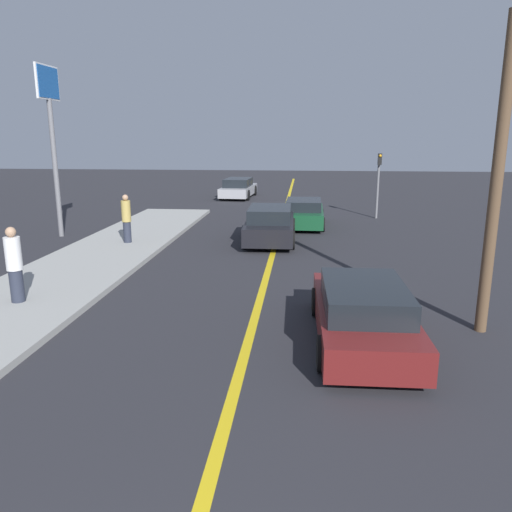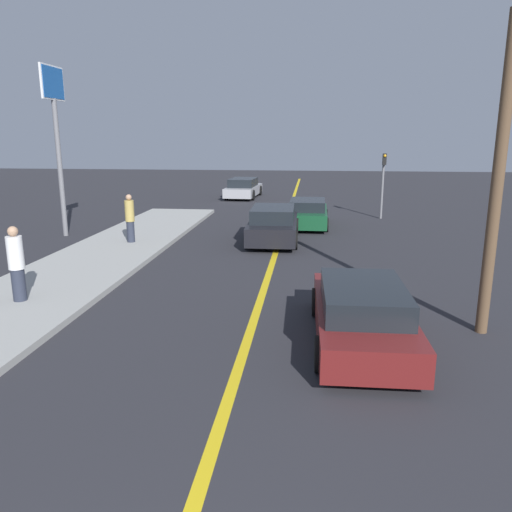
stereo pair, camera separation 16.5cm
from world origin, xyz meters
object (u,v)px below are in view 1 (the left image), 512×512
at_px(traffic_light, 378,178).
at_px(roadside_sign, 50,114).
at_px(car_ahead_center, 270,225).
at_px(car_parked_left_lot, 238,188).
at_px(car_near_right_lane, 362,313).
at_px(pedestrian_near_curb, 14,265).
at_px(car_far_distant, 304,213).
at_px(pedestrian_mid_group, 126,218).
at_px(utility_pole, 497,181).

xyz_separation_m(traffic_light, roadside_sign, (-13.68, -5.95, 2.88)).
distance_m(car_ahead_center, roadside_sign, 9.69).
bearing_deg(car_parked_left_lot, car_near_right_lane, -73.48).
xyz_separation_m(car_near_right_lane, traffic_light, (2.44, 15.86, 1.42)).
xyz_separation_m(car_near_right_lane, car_ahead_center, (-2.52, 9.69, 0.06)).
height_order(pedestrian_near_curb, roadside_sign, roadside_sign).
distance_m(car_far_distant, pedestrian_near_curb, 13.75).
relative_size(car_ahead_center, pedestrian_near_curb, 2.53).
relative_size(pedestrian_mid_group, utility_pole, 0.28).
xyz_separation_m(car_far_distant, utility_pole, (3.82, -12.38, 2.57)).
bearing_deg(pedestrian_near_curb, car_ahead_center, 56.69).
relative_size(car_ahead_center, roadside_sign, 0.69).
relative_size(pedestrian_mid_group, roadside_sign, 0.27).
relative_size(car_far_distant, traffic_light, 1.28).
bearing_deg(car_ahead_center, pedestrian_mid_group, -166.02).
relative_size(traffic_light, roadside_sign, 0.48).
bearing_deg(pedestrian_mid_group, traffic_light, 36.57).
height_order(car_parked_left_lot, pedestrian_near_curb, pedestrian_near_curb).
height_order(pedestrian_mid_group, utility_pole, utility_pole).
distance_m(car_far_distant, traffic_light, 4.73).
height_order(car_ahead_center, traffic_light, traffic_light).
bearing_deg(car_far_distant, roadside_sign, -160.99).
relative_size(pedestrian_near_curb, roadside_sign, 0.27).
bearing_deg(car_ahead_center, roadside_sign, 177.38).
xyz_separation_m(car_ahead_center, pedestrian_near_curb, (-5.52, -8.40, 0.40)).
bearing_deg(pedestrian_mid_group, car_parked_left_lot, 82.15).
bearing_deg(car_ahead_center, car_parked_left_lot, 101.20).
distance_m(car_parked_left_lot, pedestrian_near_curb, 22.73).
relative_size(car_ahead_center, utility_pole, 0.73).
height_order(car_near_right_lane, pedestrian_mid_group, pedestrian_mid_group).
distance_m(car_ahead_center, pedestrian_mid_group, 5.48).
relative_size(pedestrian_near_curb, traffic_light, 0.57).
bearing_deg(car_parked_left_lot, traffic_light, -41.59).
distance_m(car_near_right_lane, roadside_sign, 15.59).
distance_m(pedestrian_mid_group, utility_pole, 12.95).
relative_size(car_far_distant, car_parked_left_lot, 0.86).
height_order(car_near_right_lane, car_far_distant, car_near_right_lane).
relative_size(pedestrian_near_curb, utility_pole, 0.29).
xyz_separation_m(car_parked_left_lot, traffic_light, (8.08, -8.03, 1.40)).
bearing_deg(car_parked_left_lot, car_far_distant, -64.27).
distance_m(car_near_right_lane, car_parked_left_lot, 24.54).
height_order(car_ahead_center, car_far_distant, car_ahead_center).
distance_m(car_near_right_lane, pedestrian_mid_group, 11.37).
bearing_deg(utility_pole, car_ahead_center, 120.04).
height_order(car_near_right_lane, pedestrian_near_curb, pedestrian_near_curb).
xyz_separation_m(pedestrian_near_curb, traffic_light, (10.48, 14.57, 0.96)).
xyz_separation_m(car_ahead_center, pedestrian_mid_group, (-5.28, -1.43, 0.39)).
relative_size(car_ahead_center, traffic_light, 1.43).
relative_size(car_ahead_center, car_parked_left_lot, 0.96).
distance_m(car_far_distant, utility_pole, 13.21).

